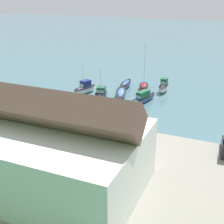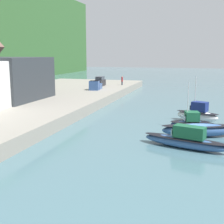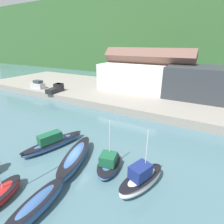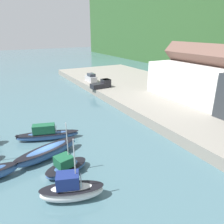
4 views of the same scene
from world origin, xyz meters
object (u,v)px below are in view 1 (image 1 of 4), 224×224
at_px(moored_boat_0, 142,99).
at_px(moored_boat_1, 121,94).
at_px(moored_boat_6, 126,85).
at_px(moored_boat_4, 164,87).
at_px(moored_boat_2, 101,93).
at_px(moored_boat_5, 144,86).
at_px(moored_boat_3, 85,88).

distance_m(moored_boat_0, moored_boat_1, 4.86).
distance_m(moored_boat_0, moored_boat_6, 9.78).
bearing_deg(moored_boat_4, moored_boat_6, 2.87).
bearing_deg(moored_boat_2, moored_boat_5, -140.89).
distance_m(moored_boat_1, moored_boat_2, 4.05).
distance_m(moored_boat_0, moored_boat_4, 8.37).
bearing_deg(moored_boat_1, moored_boat_4, -152.07).
relative_size(moored_boat_0, moored_boat_6, 1.43).
xyz_separation_m(moored_boat_1, moored_boat_4, (-6.88, -7.00, 0.33)).
bearing_deg(moored_boat_3, moored_boat_5, -124.54).
bearing_deg(moored_boat_4, moored_boat_2, 35.91).
relative_size(moored_boat_1, moored_boat_2, 1.46).
bearing_deg(moored_boat_4, moored_boat_1, 44.79).
distance_m(moored_boat_1, moored_boat_6, 6.64).
height_order(moored_boat_5, moored_boat_6, moored_boat_5).
relative_size(moored_boat_3, moored_boat_5, 0.63).
relative_size(moored_boat_4, moored_boat_5, 0.48).
distance_m(moored_boat_1, moored_boat_3, 7.98).
bearing_deg(moored_boat_5, moored_boat_2, 38.63).
bearing_deg(moored_boat_4, moored_boat_3, 25.26).
relative_size(moored_boat_2, moored_boat_3, 0.94).
height_order(moored_boat_4, moored_boat_5, moored_boat_5).
relative_size(moored_boat_0, moored_boat_1, 1.04).
relative_size(moored_boat_0, moored_boat_5, 0.90).
xyz_separation_m(moored_boat_0, moored_boat_5, (2.29, -8.33, -0.18)).
relative_size(moored_boat_0, moored_boat_3, 1.43).
bearing_deg(moored_boat_3, moored_boat_0, -164.01).
bearing_deg(moored_boat_6, moored_boat_2, 69.35).
bearing_deg(moored_boat_6, moored_boat_0, 126.79).
height_order(moored_boat_0, moored_boat_3, moored_boat_3).
bearing_deg(moored_boat_0, moored_boat_5, -57.76).
distance_m(moored_boat_1, moored_boat_5, 7.65).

